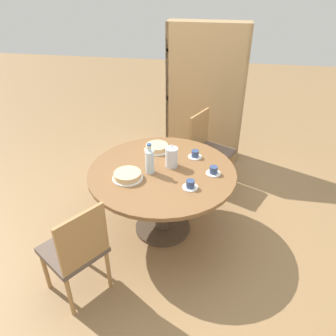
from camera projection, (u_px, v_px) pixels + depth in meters
ground_plane at (163, 228)px, 3.39m from camera, size 14.00×14.00×0.00m
dining_table at (162, 183)px, 3.09m from camera, size 1.37×1.37×0.71m
chair_a at (208, 148)px, 3.86m from camera, size 0.56×0.56×0.89m
chair_b at (76, 249)px, 2.48m from camera, size 0.58×0.58×0.89m
bookshelf at (204, 96)px, 4.22m from camera, size 0.99×0.28×1.77m
coffee_pot at (172, 156)px, 3.02m from camera, size 0.12×0.12×0.23m
water_bottle at (150, 161)px, 2.92m from camera, size 0.08×0.08×0.29m
cake_main at (128, 176)px, 2.88m from camera, size 0.27×0.27×0.06m
cake_second at (157, 148)px, 3.33m from camera, size 0.25×0.25×0.06m
cup_a at (213, 171)px, 2.95m from camera, size 0.13×0.13×0.07m
cup_b at (190, 185)px, 2.76m from camera, size 0.13×0.13×0.07m
cup_c at (195, 154)px, 3.21m from camera, size 0.13×0.13×0.07m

